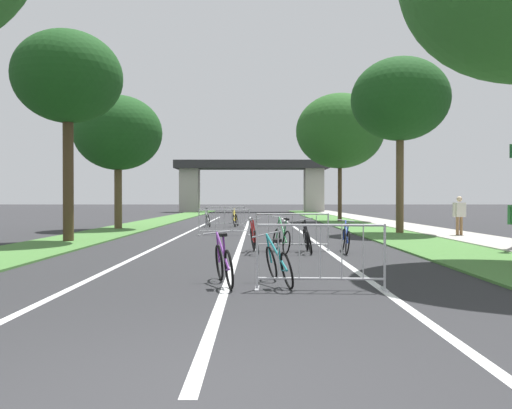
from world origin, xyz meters
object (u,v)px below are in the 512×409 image
object	(u,v)px
bicycle_red_0	(255,239)
bicycle_purple_2	(225,263)
bicycle_blue_7	(347,239)
pedestrian_strolling	(461,212)
crowd_barrier_second	(293,232)
tree_left_oak_near	(69,78)
crowd_barrier_nearest	(322,258)
crowd_barrier_fourth	(226,217)
bicycle_silver_1	(209,219)
tree_right_oak_mid	(401,100)
bicycle_green_4	(283,239)
bicycle_teal_6	(279,264)
bicycle_yellow_3	(236,219)
bicycle_black_5	(308,240)
tree_right_cypress_far	(341,131)
crowd_barrier_third	(225,222)
tree_left_maple_mid	(119,133)

from	to	relation	value
bicycle_red_0	bicycle_purple_2	bearing A→B (deg)	79.14
bicycle_blue_7	pedestrian_strolling	xyz separation A→B (m)	(5.35, 5.91, 0.59)
bicycle_purple_2	crowd_barrier_second	bearing A→B (deg)	62.22
tree_left_oak_near	bicycle_purple_2	xyz separation A→B (m)	(5.76, -8.84, -5.14)
crowd_barrier_nearest	crowd_barrier_second	xyz separation A→B (m)	(-0.01, 6.41, 0.00)
crowd_barrier_fourth	bicycle_silver_1	distance (m)	1.01
tree_right_oak_mid	pedestrian_strolling	size ratio (longest dim) A/B	4.72
crowd_barrier_second	crowd_barrier_fourth	size ratio (longest dim) A/B	1.00
bicycle_green_4	bicycle_blue_7	distance (m)	1.73
tree_right_oak_mid	bicycle_teal_6	bearing A→B (deg)	-113.18
crowd_barrier_second	pedestrian_strolling	size ratio (longest dim) A/B	1.33
crowd_barrier_nearest	bicycle_red_0	world-z (taller)	crowd_barrier_nearest
bicycle_yellow_3	crowd_barrier_second	bearing A→B (deg)	-75.02
bicycle_black_5	bicycle_yellow_3	bearing A→B (deg)	-80.17
bicycle_red_0	bicycle_teal_6	xyz separation A→B (m)	(0.43, -5.35, -0.02)
tree_right_cypress_far	bicycle_green_4	world-z (taller)	tree_right_cypress_far
bicycle_silver_1	pedestrian_strolling	world-z (taller)	pedestrian_strolling
bicycle_green_4	bicycle_silver_1	bearing A→B (deg)	90.44
crowd_barrier_second	bicycle_red_0	bearing A→B (deg)	-153.74
crowd_barrier_third	tree_right_cypress_far	bearing A→B (deg)	62.11
tree_right_oak_mid	crowd_barrier_third	distance (m)	8.96
crowd_barrier_nearest	bicycle_teal_6	bearing A→B (deg)	140.72
tree_right_cypress_far	bicycle_teal_6	size ratio (longest dim) A/B	4.91
bicycle_black_5	bicycle_blue_7	distance (m)	1.04
bicycle_purple_2	tree_right_cypress_far	bearing A→B (deg)	63.69
tree_left_oak_near	crowd_barrier_nearest	world-z (taller)	tree_left_oak_near
tree_left_oak_near	bicycle_green_4	xyz separation A→B (m)	(6.99, -3.49, -5.14)
crowd_barrier_nearest	bicycle_silver_1	bearing A→B (deg)	100.40
bicycle_silver_1	crowd_barrier_second	bearing A→B (deg)	-86.87
tree_left_maple_mid	crowd_barrier_nearest	xyz separation A→B (m)	(7.63, -16.88, -4.10)
tree_left_oak_near	tree_right_oak_mid	size ratio (longest dim) A/B	0.96
bicycle_teal_6	pedestrian_strolling	xyz separation A→B (m)	(7.39, 11.25, 0.60)
crowd_barrier_second	bicycle_black_5	distance (m)	0.65
tree_right_cypress_far	crowd_barrier_nearest	distance (m)	26.29
bicycle_purple_2	bicycle_green_4	xyz separation A→B (m)	(1.23, 5.35, 0.00)
bicycle_blue_7	crowd_barrier_fourth	bearing A→B (deg)	110.03
bicycle_yellow_3	pedestrian_strolling	world-z (taller)	pedestrian_strolling
crowd_barrier_second	crowd_barrier_third	xyz separation A→B (m)	(-2.30, 6.41, 0.00)
crowd_barrier_second	bicycle_silver_1	xyz separation A→B (m)	(-3.59, 13.16, -0.14)
crowd_barrier_third	pedestrian_strolling	distance (m)	9.12
bicycle_red_0	bicycle_yellow_3	size ratio (longest dim) A/B	1.05
crowd_barrier_nearest	bicycle_silver_1	distance (m)	19.90
crowd_barrier_second	bicycle_blue_7	bearing A→B (deg)	-20.98
bicycle_purple_2	tree_left_maple_mid	bearing A→B (deg)	97.37
tree_left_maple_mid	bicycle_black_5	bearing A→B (deg)	-53.99
crowd_barrier_fourth	tree_right_oak_mid	bearing A→B (deg)	-35.63
crowd_barrier_third	crowd_barrier_fourth	bearing A→B (deg)	93.10
bicycle_silver_1	bicycle_black_5	world-z (taller)	bicycle_silver_1
tree_left_maple_mid	crowd_barrier_nearest	distance (m)	18.97
pedestrian_strolling	crowd_barrier_fourth	bearing A→B (deg)	124.49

